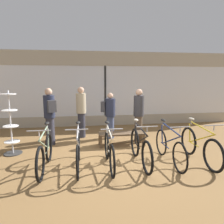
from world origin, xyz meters
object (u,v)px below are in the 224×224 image
bicycle_far_left (45,153)px  bicycle_right (169,147)px  bicycle_left (78,151)px  bicycle_center_right (140,148)px  bicycle_center_left (109,151)px  customer_near_rack (110,114)px  accessory_rack (11,128)px  bicycle_far_right (199,146)px  customer_mid_floor (50,115)px  customer_by_window (81,111)px  customer_near_bench (139,114)px  display_bench (122,135)px

bicycle_far_left → bicycle_right: size_ratio=0.98×
bicycle_left → bicycle_center_right: bicycle_center_right is taller
bicycle_center_left → bicycle_center_right: bicycle_center_right is taller
customer_near_rack → accessory_rack: bearing=-158.3°
bicycle_far_right → accessory_rack: bearing=165.7°
customer_mid_floor → customer_by_window: bearing=36.5°
bicycle_far_left → customer_mid_floor: (-0.16, 1.80, 0.57)m
bicycle_center_left → customer_near_bench: (1.22, 1.89, 0.52)m
bicycle_far_left → customer_near_bench: bearing=34.6°
customer_by_window → bicycle_far_right: bearing=-41.7°
bicycle_center_left → bicycle_far_right: bearing=-0.7°
bicycle_right → bicycle_center_right: bearing=178.0°
bicycle_center_left → customer_mid_floor: (-1.61, 1.86, 0.57)m
bicycle_left → customer_mid_floor: bearing=116.0°
bicycle_right → accessory_rack: (-4.03, 1.16, 0.32)m
customer_near_rack → bicycle_far_left: bearing=-127.8°
customer_mid_floor → customer_near_bench: 2.83m
bicycle_left → customer_near_rack: bearing=66.2°
bicycle_right → display_bench: 1.71m
customer_near_rack → customer_by_window: size_ratio=0.89×
bicycle_far_left → customer_near_rack: (1.77, 2.28, 0.45)m
bicycle_center_left → bicycle_far_right: bicycle_far_right is taller
bicycle_far_left → display_bench: size_ratio=1.24×
display_bench → customer_near_bench: customer_near_bench is taller
customer_by_window → bicycle_left: bearing=-91.1°
bicycle_right → bicycle_far_right: 0.76m
bicycle_center_left → customer_near_rack: customer_near_rack is taller
customer_mid_floor → accessory_rack: bearing=-144.4°
bicycle_far_left → customer_near_bench: (2.67, 1.84, 0.52)m
accessory_rack → bicycle_center_right: bearing=-18.9°
bicycle_center_right → customer_by_window: (-1.42, 2.49, 0.54)m
bicycle_far_right → accessory_rack: accessory_rack is taller
bicycle_far_left → bicycle_right: bicycle_far_left is taller
customer_by_window → customer_near_bench: bearing=-19.5°
accessory_rack → customer_by_window: (1.87, 1.36, 0.22)m
accessory_rack → customer_near_bench: 3.82m
bicycle_center_left → customer_by_window: size_ratio=0.96×
bicycle_far_left → customer_near_bench: 3.29m
display_bench → accessory_rack: bearing=-174.6°
bicycle_far_left → bicycle_left: 0.74m
bicycle_far_right → accessory_rack: (-4.78, 1.22, 0.31)m
bicycle_center_left → customer_near_bench: 2.31m
bicycle_far_left → display_bench: bicycle_far_left is taller
customer_mid_floor → customer_near_bench: size_ratio=1.03×
bicycle_left → customer_near_rack: (1.02, 2.32, 0.44)m
bicycle_center_right → bicycle_far_right: size_ratio=0.98×
bicycle_center_left → bicycle_far_right: (2.24, -0.03, 0.01)m
bicycle_left → accessory_rack: bearing=147.0°
customer_near_bench → customer_mid_floor: bearing=-179.2°
accessory_rack → display_bench: size_ratio=1.25×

